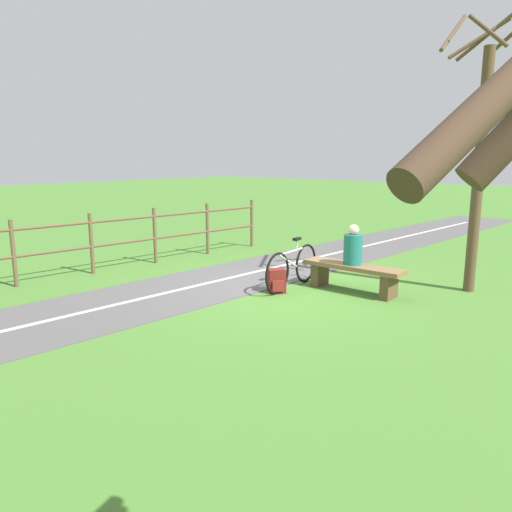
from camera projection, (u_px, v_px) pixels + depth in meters
The scene contains 9 objects.
ground_plane at pixel (284, 287), 9.25m from camera, with size 80.00×80.00×0.00m, color #477A2D.
paved_path at pixel (39, 323), 7.22m from camera, with size 2.28×36.00×0.02m, color #565454.
path_centre_line at pixel (39, 323), 7.21m from camera, with size 0.10×32.00×0.00m, color silver.
bench at pixel (353, 273), 8.89m from camera, with size 1.89×0.47×0.51m.
person_seated at pixel (353, 248), 8.81m from camera, with size 0.34×0.34×0.73m.
bicycle at pixel (292, 267), 9.15m from camera, with size 0.20×1.79×0.94m.
backpack at pixel (277, 281), 8.85m from camera, with size 0.37×0.38×0.44m.
fence_roadside at pixel (125, 235), 10.74m from camera, with size 0.86×7.78×1.28m.
tree_near_bench at pixel (479, 154), 8.57m from camera, with size 1.24×1.41×5.09m.
Camera 1 is at (-5.36, 7.19, 2.41)m, focal length 34.29 mm.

